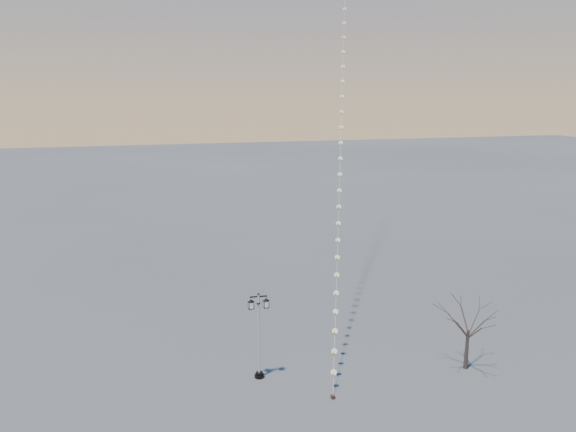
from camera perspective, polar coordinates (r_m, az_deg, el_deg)
name	(u,v)px	position (r m, az deg, el deg)	size (l,w,h in m)	color
ground	(330,391)	(29.12, 4.43, -17.69)	(300.00, 300.00, 0.00)	#4E4F4F
street_lamp	(259,331)	(29.09, -3.06, -11.93)	(1.19, 0.52, 4.71)	black
bare_tree	(469,320)	(31.39, 18.35, -10.21)	(2.47, 2.47, 4.11)	#3D2E26
kite_train	(343,64)	(41.68, 5.72, 15.47)	(13.76, 32.25, 33.91)	#3A201C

